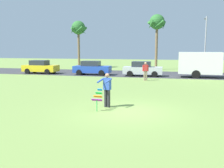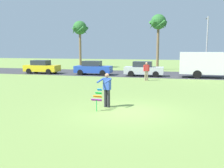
{
  "view_description": "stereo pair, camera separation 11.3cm",
  "coord_description": "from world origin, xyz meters",
  "px_view_note": "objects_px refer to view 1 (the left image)",
  "views": [
    {
      "loc": [
        2.09,
        -11.27,
        2.92
      ],
      "look_at": [
        -1.17,
        1.68,
        1.05
      ],
      "focal_mm": 39.89,
      "sensor_mm": 36.0,
      "label": 1
    },
    {
      "loc": [
        2.2,
        -11.24,
        2.92
      ],
      "look_at": [
        -1.17,
        1.68,
        1.05
      ],
      "focal_mm": 39.89,
      "sensor_mm": 36.0,
      "label": 2
    }
  ],
  "objects_px": {
    "kite_held": "(98,97)",
    "palm_tree_right_near": "(157,24)",
    "parked_car_blue": "(92,68)",
    "streetlight_pole": "(205,41)",
    "palm_tree_left_near": "(78,30)",
    "person_walker_near": "(145,71)",
    "parked_car_yellow": "(40,67)",
    "person_kite_flyer": "(107,89)",
    "parked_truck_white_box": "(208,64)",
    "parked_car_silver": "(142,69)"
  },
  "relations": [
    {
      "from": "kite_held",
      "to": "palm_tree_right_near",
      "type": "xyz_separation_m",
      "value": [
        0.92,
        24.85,
        5.73
      ]
    },
    {
      "from": "parked_car_blue",
      "to": "streetlight_pole",
      "type": "relative_size",
      "value": 0.61
    },
    {
      "from": "palm_tree_left_near",
      "to": "person_walker_near",
      "type": "xyz_separation_m",
      "value": [
        12.0,
        -13.55,
        -5.01
      ]
    },
    {
      "from": "palm_tree_left_near",
      "to": "parked_car_yellow",
      "type": "bearing_deg",
      "value": -96.57
    },
    {
      "from": "person_kite_flyer",
      "to": "parked_truck_white_box",
      "type": "relative_size",
      "value": 0.26
    },
    {
      "from": "parked_truck_white_box",
      "to": "streetlight_pole",
      "type": "xyz_separation_m",
      "value": [
        0.38,
        7.01,
        2.59
      ]
    },
    {
      "from": "parked_car_yellow",
      "to": "person_walker_near",
      "type": "height_order",
      "value": "person_walker_near"
    },
    {
      "from": "kite_held",
      "to": "streetlight_pole",
      "type": "relative_size",
      "value": 0.15
    },
    {
      "from": "palm_tree_right_near",
      "to": "person_walker_near",
      "type": "xyz_separation_m",
      "value": [
        -0.04,
        -12.76,
        -5.46
      ]
    },
    {
      "from": "parked_car_blue",
      "to": "kite_held",
      "type": "bearing_deg",
      "value": -70.33
    },
    {
      "from": "parked_car_yellow",
      "to": "palm_tree_left_near",
      "type": "relative_size",
      "value": 0.58
    },
    {
      "from": "kite_held",
      "to": "palm_tree_left_near",
      "type": "xyz_separation_m",
      "value": [
        -11.12,
        25.64,
        5.27
      ]
    },
    {
      "from": "parked_car_yellow",
      "to": "parked_truck_white_box",
      "type": "height_order",
      "value": "parked_truck_white_box"
    },
    {
      "from": "kite_held",
      "to": "parked_car_yellow",
      "type": "relative_size",
      "value": 0.24
    },
    {
      "from": "kite_held",
      "to": "parked_car_yellow",
      "type": "bearing_deg",
      "value": 127.63
    },
    {
      "from": "palm_tree_left_near",
      "to": "palm_tree_right_near",
      "type": "relative_size",
      "value": 0.94
    },
    {
      "from": "parked_car_blue",
      "to": "streetlight_pole",
      "type": "bearing_deg",
      "value": 28.58
    },
    {
      "from": "parked_car_blue",
      "to": "streetlight_pole",
      "type": "distance_m",
      "value": 15.01
    },
    {
      "from": "parked_car_silver",
      "to": "streetlight_pole",
      "type": "relative_size",
      "value": 0.61
    },
    {
      "from": "parked_car_yellow",
      "to": "parked_car_silver",
      "type": "relative_size",
      "value": 0.99
    },
    {
      "from": "kite_held",
      "to": "parked_car_silver",
      "type": "distance_m",
      "value": 15.88
    },
    {
      "from": "parked_car_yellow",
      "to": "palm_tree_left_near",
      "type": "height_order",
      "value": "palm_tree_left_near"
    },
    {
      "from": "parked_car_silver",
      "to": "palm_tree_right_near",
      "type": "xyz_separation_m",
      "value": [
        0.8,
        8.97,
        5.62
      ]
    },
    {
      "from": "parked_car_blue",
      "to": "parked_car_silver",
      "type": "bearing_deg",
      "value": -0.0
    },
    {
      "from": "person_kite_flyer",
      "to": "parked_car_silver",
      "type": "xyz_separation_m",
      "value": [
        -0.11,
        15.09,
        -0.18
      ]
    },
    {
      "from": "parked_car_yellow",
      "to": "parked_car_blue",
      "type": "relative_size",
      "value": 0.99
    },
    {
      "from": "parked_car_silver",
      "to": "parked_car_yellow",
      "type": "bearing_deg",
      "value": 180.0
    },
    {
      "from": "parked_car_blue",
      "to": "palm_tree_left_near",
      "type": "relative_size",
      "value": 0.59
    },
    {
      "from": "palm_tree_right_near",
      "to": "parked_truck_white_box",
      "type": "bearing_deg",
      "value": -56.68
    },
    {
      "from": "person_kite_flyer",
      "to": "palm_tree_left_near",
      "type": "height_order",
      "value": "palm_tree_left_near"
    },
    {
      "from": "parked_car_blue",
      "to": "parked_truck_white_box",
      "type": "height_order",
      "value": "parked_truck_white_box"
    },
    {
      "from": "parked_car_silver",
      "to": "palm_tree_right_near",
      "type": "distance_m",
      "value": 10.62
    },
    {
      "from": "streetlight_pole",
      "to": "parked_car_yellow",
      "type": "bearing_deg",
      "value": -160.16
    },
    {
      "from": "person_walker_near",
      "to": "kite_held",
      "type": "bearing_deg",
      "value": -94.17
    },
    {
      "from": "person_walker_near",
      "to": "palm_tree_left_near",
      "type": "bearing_deg",
      "value": 131.53
    },
    {
      "from": "person_kite_flyer",
      "to": "palm_tree_right_near",
      "type": "bearing_deg",
      "value": 88.36
    },
    {
      "from": "parked_car_blue",
      "to": "person_walker_near",
      "type": "relative_size",
      "value": 2.46
    },
    {
      "from": "parked_car_yellow",
      "to": "parked_car_silver",
      "type": "xyz_separation_m",
      "value": [
        12.37,
        -0.0,
        0.0
      ]
    },
    {
      "from": "parked_car_silver",
      "to": "streetlight_pole",
      "type": "distance_m",
      "value": 10.47
    },
    {
      "from": "palm_tree_right_near",
      "to": "person_walker_near",
      "type": "relative_size",
      "value": 4.48
    },
    {
      "from": "parked_car_yellow",
      "to": "person_kite_flyer",
      "type": "bearing_deg",
      "value": -50.41
    },
    {
      "from": "kite_held",
      "to": "parked_car_yellow",
      "type": "xyz_separation_m",
      "value": [
        -12.24,
        15.88,
        0.11
      ]
    },
    {
      "from": "palm_tree_right_near",
      "to": "palm_tree_left_near",
      "type": "bearing_deg",
      "value": 176.23
    },
    {
      "from": "parked_car_silver",
      "to": "parked_truck_white_box",
      "type": "relative_size",
      "value": 0.63
    },
    {
      "from": "parked_car_blue",
      "to": "palm_tree_left_near",
      "type": "height_order",
      "value": "palm_tree_left_near"
    },
    {
      "from": "parked_car_yellow",
      "to": "palm_tree_right_near",
      "type": "height_order",
      "value": "palm_tree_right_near"
    },
    {
      "from": "person_kite_flyer",
      "to": "palm_tree_left_near",
      "type": "relative_size",
      "value": 0.24
    },
    {
      "from": "kite_held",
      "to": "streetlight_pole",
      "type": "xyz_separation_m",
      "value": [
        7.2,
        22.89,
        3.33
      ]
    },
    {
      "from": "parked_car_yellow",
      "to": "parked_car_blue",
      "type": "height_order",
      "value": "same"
    },
    {
      "from": "parked_car_yellow",
      "to": "person_walker_near",
      "type": "distance_m",
      "value": 13.66
    }
  ]
}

